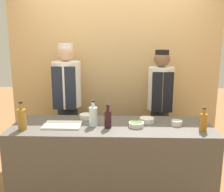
# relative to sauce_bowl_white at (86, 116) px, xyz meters

# --- Properties ---
(cabinet_wall) EXTENTS (2.86, 0.18, 2.40)m
(cabinet_wall) POSITION_rel_sauce_bowl_white_xyz_m (0.30, 0.85, 0.25)
(cabinet_wall) COLOR tan
(cabinet_wall) RESTS_ON ground_plane
(counter) EXTENTS (2.08, 0.68, 0.93)m
(counter) POSITION_rel_sauce_bowl_white_xyz_m (0.30, -0.22, -0.49)
(counter) COLOR #514C47
(counter) RESTS_ON ground_plane
(sauce_bowl_white) EXTENTS (0.15, 0.15, 0.05)m
(sauce_bowl_white) POSITION_rel_sauce_bowl_white_xyz_m (0.00, 0.00, 0.00)
(sauce_bowl_white) COLOR silver
(sauce_bowl_white) RESTS_ON counter
(sauce_bowl_green) EXTENTS (0.15, 0.15, 0.05)m
(sauce_bowl_green) POSITION_rel_sauce_bowl_white_xyz_m (0.55, -0.27, 0.00)
(sauce_bowl_green) COLOR silver
(sauce_bowl_green) RESTS_ON counter
(sauce_bowl_brown) EXTENTS (0.11, 0.11, 0.05)m
(sauce_bowl_brown) POSITION_rel_sauce_bowl_white_xyz_m (0.97, -0.21, 0.00)
(sauce_bowl_brown) COLOR silver
(sauce_bowl_brown) RESTS_ON counter
(sauce_bowl_yellow) EXTENTS (0.16, 0.16, 0.05)m
(sauce_bowl_yellow) POSITION_rel_sauce_bowl_white_xyz_m (0.67, -0.12, 0.00)
(sauce_bowl_yellow) COLOR silver
(sauce_bowl_yellow) RESTS_ON counter
(cutting_board) EXTENTS (0.38, 0.25, 0.02)m
(cutting_board) POSITION_rel_sauce_bowl_white_xyz_m (-0.21, -0.27, -0.02)
(cutting_board) COLOR white
(cutting_board) RESTS_ON counter
(bottle_amber) EXTENTS (0.07, 0.07, 0.23)m
(bottle_amber) POSITION_rel_sauce_bowl_white_xyz_m (1.19, -0.36, 0.06)
(bottle_amber) COLOR #9E661E
(bottle_amber) RESTS_ON counter
(bottle_clear) EXTENTS (0.09, 0.09, 0.27)m
(bottle_clear) POSITION_rel_sauce_bowl_white_xyz_m (0.11, -0.25, 0.08)
(bottle_clear) COLOR silver
(bottle_clear) RESTS_ON counter
(bottle_vinegar) EXTENTS (0.08, 0.08, 0.28)m
(bottle_vinegar) POSITION_rel_sauce_bowl_white_xyz_m (-0.58, -0.39, 0.08)
(bottle_vinegar) COLOR olive
(bottle_vinegar) RESTS_ON counter
(bottle_wine) EXTENTS (0.07, 0.07, 0.24)m
(bottle_wine) POSITION_rel_sauce_bowl_white_xyz_m (0.26, -0.31, 0.07)
(bottle_wine) COLOR black
(bottle_wine) RESTS_ON counter
(chef_left) EXTENTS (0.37, 0.37, 1.75)m
(chef_left) POSITION_rel_sauce_bowl_white_xyz_m (-0.31, 0.50, -0.00)
(chef_left) COLOR #28282D
(chef_left) RESTS_ON ground_plane
(chef_right) EXTENTS (0.33, 0.33, 1.67)m
(chef_right) POSITION_rel_sauce_bowl_white_xyz_m (0.90, 0.50, -0.04)
(chef_right) COLOR #28282D
(chef_right) RESTS_ON ground_plane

